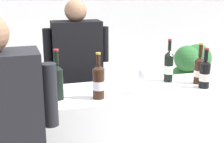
# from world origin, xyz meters

# --- Properties ---
(wall_back) EXTENTS (8.00, 0.10, 2.80)m
(wall_back) POSITION_xyz_m (0.00, 2.60, 1.40)
(wall_back) COLOR white
(wall_back) RESTS_ON ground_plane
(wine_bottle_0) EXTENTS (0.09, 0.09, 0.33)m
(wine_bottle_0) POSITION_xyz_m (-0.08, -0.13, 1.13)
(wine_bottle_0) COLOR black
(wine_bottle_0) RESTS_ON counter
(wine_bottle_1) EXTENTS (0.08, 0.08, 0.33)m
(wine_bottle_1) POSITION_xyz_m (0.79, -0.02, 1.13)
(wine_bottle_1) COLOR black
(wine_bottle_1) RESTS_ON counter
(wine_bottle_2) EXTENTS (0.07, 0.07, 0.35)m
(wine_bottle_2) POSITION_xyz_m (0.58, 0.11, 1.14)
(wine_bottle_2) COLOR black
(wine_bottle_2) RESTS_ON counter
(wine_bottle_3) EXTENTS (0.08, 0.08, 0.31)m
(wine_bottle_3) POSITION_xyz_m (0.76, -0.13, 1.13)
(wine_bottle_3) COLOR black
(wine_bottle_3) RESTS_ON counter
(wine_bottle_4) EXTENTS (0.07, 0.07, 0.35)m
(wine_bottle_4) POSITION_xyz_m (-0.50, 0.05, 1.14)
(wine_bottle_4) COLOR black
(wine_bottle_4) RESTS_ON counter
(wine_bottle_5) EXTENTS (0.08, 0.08, 0.35)m
(wine_bottle_5) POSITION_xyz_m (-0.35, -0.07, 1.15)
(wine_bottle_5) COLOR black
(wine_bottle_5) RESTS_ON counter
(wine_glass) EXTENTS (0.08, 0.08, 0.19)m
(wine_glass) POSITION_xyz_m (0.25, -0.13, 1.15)
(wine_glass) COLOR silver
(wine_glass) RESTS_ON counter
(person_server) EXTENTS (0.61, 0.25, 1.67)m
(person_server) POSITION_xyz_m (-0.08, 0.66, 0.81)
(person_server) COLOR black
(person_server) RESTS_ON ground_plane
(potted_shrub) EXTENTS (0.52, 0.48, 1.09)m
(potted_shrub) POSITION_xyz_m (1.42, 1.24, 0.61)
(potted_shrub) COLOR brown
(potted_shrub) RESTS_ON ground_plane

